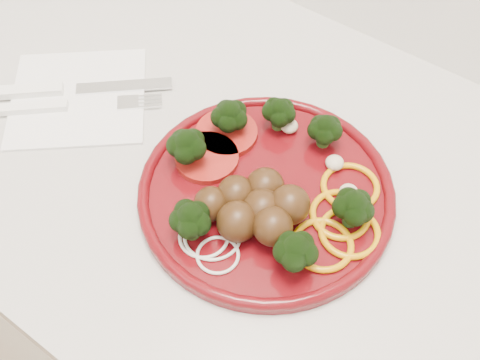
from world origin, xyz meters
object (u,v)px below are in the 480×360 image
Objects in this scene: napkin at (78,97)px; knife at (58,89)px; plate at (265,189)px; fork at (53,107)px.

knife is (-0.03, -0.01, 0.01)m from napkin.
knife reaches higher than napkin.
plate is 0.30m from fork.
plate is at bearing -37.99° from knife.
knife is 1.12× the size of fork.
napkin is 0.04m from fork.
napkin is 0.92× the size of knife.
napkin is 0.03m from knife.
napkin is (-0.29, -0.01, -0.02)m from plate.
knife is at bearing 83.00° from fork.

